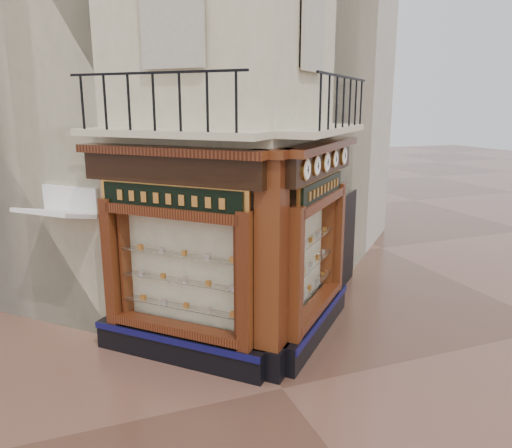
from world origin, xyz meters
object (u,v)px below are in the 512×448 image
clock_a (306,170)px  clock_c (326,162)px  clock_d (335,159)px  clock_b (316,166)px  awning (66,341)px  corner_pilaster (271,270)px  clock_e (344,156)px  signboard_right (322,188)px  signboard_left (171,198)px

clock_a → clock_c: (0.84, 0.84, 0.00)m
clock_d → clock_b: bearing=-180.0°
clock_b → awning: clock_b is taller
corner_pilaster → clock_e: bearing=-8.3°
awning → signboard_right: signboard_right is taller
clock_a → clock_d: (1.27, 1.27, 0.00)m
clock_b → clock_d: size_ratio=1.05×
clock_a → clock_e: (1.76, 1.76, 0.00)m
clock_c → signboard_left: bearing=131.8°
awning → clock_c: bearing=-155.7°
clock_a → awning: 6.01m
clock_c → signboard_left: size_ratio=0.18×
corner_pilaster → signboard_right: (1.46, 1.01, 1.15)m
corner_pilaster → signboard_left: bearing=100.2°
clock_a → clock_c: bearing=0.0°
awning → clock_a: bearing=-168.7°
corner_pilaster → awning: size_ratio=2.91×
signboard_right → signboard_left: bearing=135.0°
corner_pilaster → clock_b: 2.00m
signboard_left → signboard_right: (2.92, 0.00, 0.00)m
corner_pilaster → clock_b: (1.02, 0.41, 1.67)m
clock_b → awning: 6.13m
clock_d → signboard_right: bearing=167.1°
clock_b → signboard_left: clock_b is taller
clock_a → clock_d: size_ratio=1.08×
awning → clock_b: bearing=-162.2°
corner_pilaster → clock_c: 2.37m
awning → signboard_left: signboard_left is taller
clock_b → signboard_left: size_ratio=0.17×
clock_c → clock_a: bearing=180.0°
clock_a → awning: size_ratio=0.27×
signboard_left → signboard_right: bearing=-135.0°
clock_a → clock_b: (0.40, 0.40, -0.00)m
clock_d → signboard_right: size_ratio=0.18×
clock_a → signboard_left: size_ratio=0.17×
clock_d → clock_e: (0.50, 0.50, 0.00)m
clock_e → signboard_left: (-3.84, -0.76, -0.52)m
corner_pilaster → signboard_right: corner_pilaster is taller
clock_b → clock_d: 1.22m
corner_pilaster → clock_d: corner_pilaster is taller
clock_a → clock_d: 1.79m
clock_a → clock_e: 2.49m
clock_a → signboard_right: 1.41m
corner_pilaster → signboard_left: 2.12m
signboard_left → clock_e: bearing=-123.8°
clock_c → awning: bearing=114.3°
clock_e → signboard_right: (-0.92, -0.76, -0.52)m
clock_c → clock_d: size_ratio=1.13×
clock_a → signboard_left: bearing=109.2°
corner_pilaster → clock_a: corner_pilaster is taller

